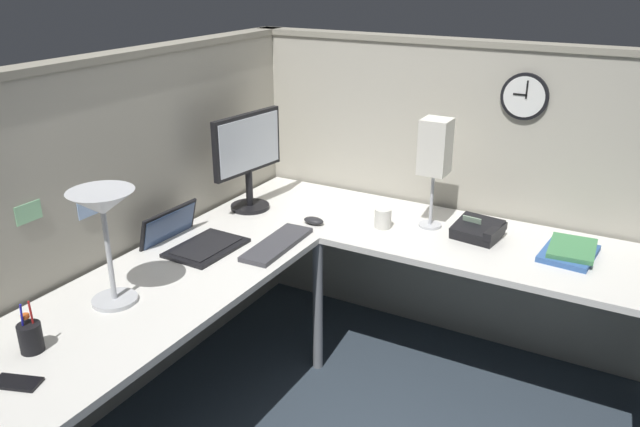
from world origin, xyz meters
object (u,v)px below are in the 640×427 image
book_stack (570,251)px  desk_lamp_paper (435,150)px  monitor (248,154)px  wall_clock (525,96)px  computer_mouse (314,221)px  coffee_mug (383,218)px  pen_cup (31,337)px  cell_phone (17,383)px  desk_lamp_dome (103,212)px  laptop (190,240)px  keyboard (277,244)px  office_phone (479,231)px

book_stack → desk_lamp_paper: 0.74m
monitor → book_stack: monitor is taller
wall_clock → computer_mouse: bearing=123.4°
desk_lamp_paper → coffee_mug: desk_lamp_paper is taller
pen_cup → desk_lamp_paper: 1.85m
cell_phone → desk_lamp_paper: desk_lamp_paper is taller
desk_lamp_dome → book_stack: (1.26, -1.43, -0.34)m
computer_mouse → desk_lamp_paper: desk_lamp_paper is taller
laptop → book_stack: size_ratio=1.31×
coffee_mug → laptop: bearing=131.9°
monitor → computer_mouse: size_ratio=4.81×
pen_cup → computer_mouse: bearing=-11.0°
monitor → book_stack: (0.21, -1.55, -0.27)m
cell_phone → book_stack: size_ratio=0.48×
coffee_mug → cell_phone: bearing=164.0°
laptop → keyboard: laptop is taller
keyboard → cell_phone: bearing=170.7°
computer_mouse → office_phone: office_phone is taller
laptop → book_stack: laptop is taller
cell_phone → office_phone: bearing=-47.1°
monitor → cell_phone: bearing=-171.7°
desk_lamp_paper → wall_clock: wall_clock is taller
computer_mouse → desk_lamp_paper: 0.67m
wall_clock → keyboard: bearing=135.5°
desk_lamp_paper → keyboard: bearing=137.1°
monitor → book_stack: 1.59m
laptop → office_phone: bearing=-57.6°
laptop → desk_lamp_paper: bearing=-49.8°
keyboard → book_stack: bearing=-67.6°
monitor → wall_clock: 1.36m
monitor → cell_phone: monitor is taller
monitor → book_stack: bearing=-82.2°
desk_lamp_dome → book_stack: size_ratio=1.49×
desk_lamp_paper → wall_clock: 0.49m
monitor → keyboard: size_ratio=1.16×
keyboard → desk_lamp_paper: 0.85m
keyboard → book_stack: (0.54, -1.17, 0.01)m
laptop → office_phone: 1.33m
laptop → cell_phone: 1.07m
office_phone → book_stack: size_ratio=0.77×
computer_mouse → office_phone: (0.22, -0.75, 0.02)m
laptop → computer_mouse: 0.61m
computer_mouse → desk_lamp_dome: size_ratio=0.23×
computer_mouse → cell_phone: (-1.54, 0.16, -0.01)m
coffee_mug → book_stack: bearing=-82.6°
desk_lamp_paper → wall_clock: size_ratio=2.41×
laptop → cell_phone: size_ratio=2.71×
cell_phone → computer_mouse: bearing=-25.7°
desk_lamp_dome → office_phone: 1.66m
wall_clock → book_stack: bearing=-133.1°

